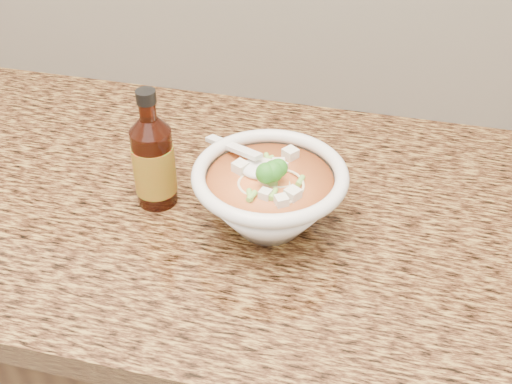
# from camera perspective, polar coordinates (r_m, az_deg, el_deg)

# --- Properties ---
(cabinet) EXTENTS (4.00, 0.65, 0.86)m
(cabinet) POSITION_cam_1_polar(r_m,az_deg,el_deg) (1.35, -5.26, -15.72)
(cabinet) COLOR black
(cabinet) RESTS_ON ground
(counter_slab) EXTENTS (4.00, 0.68, 0.04)m
(counter_slab) POSITION_cam_1_polar(r_m,az_deg,el_deg) (1.03, -6.67, -0.61)
(counter_slab) COLOR olive
(counter_slab) RESTS_ON cabinet
(soup_bowl) EXTENTS (0.23, 0.22, 0.12)m
(soup_bowl) POSITION_cam_1_polar(r_m,az_deg,el_deg) (0.91, 1.24, -0.42)
(soup_bowl) COLOR silver
(soup_bowl) RESTS_ON counter_slab
(hot_sauce_bottle) EXTENTS (0.08, 0.08, 0.19)m
(hot_sauce_bottle) POSITION_cam_1_polar(r_m,az_deg,el_deg) (0.95, -9.08, 2.65)
(hot_sauce_bottle) COLOR #371007
(hot_sauce_bottle) RESTS_ON counter_slab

